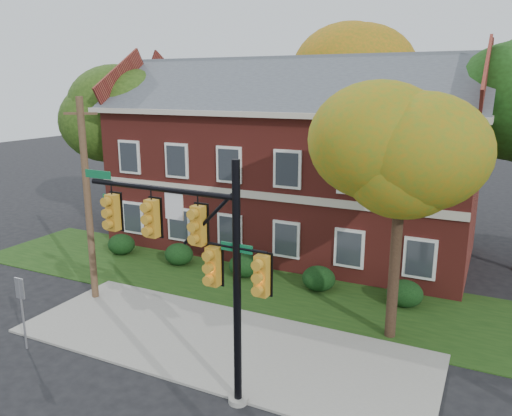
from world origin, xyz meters
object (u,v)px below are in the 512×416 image
at_px(hedge_far_left, 121,244).
at_px(hedge_right, 319,278).
at_px(hedge_far_right, 405,293).
at_px(apartment_building, 290,152).
at_px(tree_left_rear, 126,115).
at_px(sign_post, 21,301).
at_px(hedge_left, 179,254).
at_px(utility_pole, 88,201).
at_px(traffic_signal, 197,252).
at_px(tree_far_rear, 359,77).
at_px(tree_near_right, 410,142).
at_px(hedge_center, 244,266).

xyz_separation_m(hedge_far_left, hedge_right, (10.50, 0.00, 0.00)).
height_order(hedge_far_left, hedge_far_right, same).
height_order(apartment_building, tree_left_rear, apartment_building).
relative_size(tree_left_rear, sign_post, 3.63).
height_order(hedge_left, utility_pole, utility_pole).
xyz_separation_m(hedge_far_left, traffic_signal, (9.86, -8.16, 3.59)).
xyz_separation_m(tree_far_rear, sign_post, (-4.84, -21.79, -7.18)).
bearing_deg(utility_pole, hedge_right, 6.40).
bearing_deg(tree_left_rear, hedge_far_right, -13.89).
height_order(apartment_building, hedge_far_right, apartment_building).
bearing_deg(apartment_building, hedge_far_left, -143.11).
bearing_deg(apartment_building, sign_post, -104.08).
relative_size(tree_far_rear, utility_pole, 1.45).
bearing_deg(hedge_right, tree_near_right, -37.28).
height_order(hedge_left, hedge_far_right, same).
relative_size(hedge_left, utility_pole, 0.18).
bearing_deg(hedge_far_right, hedge_center, 180.00).
height_order(tree_left_rear, tree_far_rear, tree_far_rear).
distance_m(hedge_left, sign_post, 8.77).
height_order(traffic_signal, sign_post, traffic_signal).
xyz_separation_m(tree_left_rear, traffic_signal, (12.59, -12.30, -2.57)).
distance_m(tree_left_rear, tree_far_rear, 14.40).
bearing_deg(hedge_right, tree_left_rear, 162.63).
bearing_deg(utility_pole, hedge_far_left, 95.08).
xyz_separation_m(hedge_far_left, tree_near_right, (14.22, -2.83, 6.14)).
xyz_separation_m(hedge_far_right, utility_pole, (-11.32, -4.70, 3.51)).
relative_size(hedge_far_left, utility_pole, 0.18).
height_order(hedge_right, hedge_far_right, same).
xyz_separation_m(tree_far_rear, utility_pole, (-5.66, -17.79, -4.80)).
distance_m(hedge_far_right, tree_left_rear, 18.30).
distance_m(hedge_far_left, hedge_left, 3.50).
bearing_deg(tree_far_rear, apartment_building, -99.71).
xyz_separation_m(hedge_left, tree_near_right, (10.72, -2.83, 6.14)).
distance_m(utility_pole, sign_post, 4.72).
bearing_deg(utility_pole, tree_near_right, -15.42).
bearing_deg(apartment_building, hedge_center, -90.00).
bearing_deg(tree_left_rear, traffic_signal, -44.32).
relative_size(hedge_left, tree_far_rear, 0.12).
distance_m(apartment_building, traffic_signal, 13.74).
height_order(apartment_building, sign_post, apartment_building).
height_order(tree_near_right, sign_post, tree_near_right).
xyz_separation_m(utility_pole, sign_post, (0.82, -4.00, -2.38)).
xyz_separation_m(hedge_far_left, hedge_center, (7.00, 0.00, 0.00)).
bearing_deg(tree_near_right, hedge_left, 165.19).
bearing_deg(hedge_left, tree_far_rear, 69.71).
relative_size(hedge_far_right, tree_far_rear, 0.12).
xyz_separation_m(tree_near_right, sign_post, (-10.72, -5.87, -5.01)).
distance_m(hedge_far_right, tree_near_right, 6.77).
distance_m(hedge_far_left, hedge_far_right, 14.00).
height_order(tree_left_rear, utility_pole, tree_left_rear).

